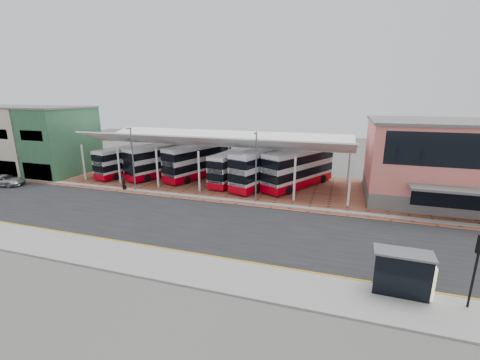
# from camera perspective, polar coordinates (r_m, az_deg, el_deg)

# --- Properties ---
(ground) EXTENTS (140.00, 140.00, 0.00)m
(ground) POSITION_cam_1_polar(r_m,az_deg,el_deg) (31.66, -3.77, -7.32)
(ground) COLOR #494B45
(road) EXTENTS (120.00, 14.00, 0.02)m
(road) POSITION_cam_1_polar(r_m,az_deg,el_deg) (30.81, -4.46, -7.97)
(road) COLOR black
(road) RESTS_ON ground
(forecourt) EXTENTS (72.00, 16.00, 0.06)m
(forecourt) POSITION_cam_1_polar(r_m,az_deg,el_deg) (42.87, 5.13, -1.29)
(forecourt) COLOR brown
(forecourt) RESTS_ON ground
(sidewalk) EXTENTS (120.00, 4.00, 0.14)m
(sidewalk) POSITION_cam_1_polar(r_m,az_deg,el_deg) (24.35, -11.84, -14.71)
(sidewalk) COLOR gray
(sidewalk) RESTS_ON ground
(north_kerb) EXTENTS (120.00, 0.80, 0.14)m
(north_kerb) POSITION_cam_1_polar(r_m,az_deg,el_deg) (37.10, -0.25, -3.77)
(north_kerb) COLOR gray
(north_kerb) RESTS_ON ground
(yellow_line_near) EXTENTS (120.00, 0.12, 0.01)m
(yellow_line_near) POSITION_cam_1_polar(r_m,az_deg,el_deg) (25.89, -9.61, -12.79)
(yellow_line_near) COLOR #E59B01
(yellow_line_near) RESTS_ON road
(yellow_line_far) EXTENTS (120.00, 0.12, 0.01)m
(yellow_line_far) POSITION_cam_1_polar(r_m,az_deg,el_deg) (26.13, -9.30, -12.51)
(yellow_line_far) COLOR #E59B01
(yellow_line_far) RESTS_ON road
(canopy) EXTENTS (37.00, 11.63, 7.07)m
(canopy) POSITION_cam_1_polar(r_m,az_deg,el_deg) (44.90, -4.49, 7.00)
(canopy) COLOR white
(canopy) RESTS_ON ground
(terminal) EXTENTS (18.40, 14.40, 9.25)m
(terminal) POSITION_cam_1_polar(r_m,az_deg,el_deg) (43.46, 33.73, 2.72)
(terminal) COLOR #5E5B59
(terminal) RESTS_ON ground
(shop_green) EXTENTS (6.40, 10.20, 10.22)m
(shop_green) POSITION_cam_1_polar(r_m,az_deg,el_deg) (56.39, -29.07, 6.10)
(shop_green) COLOR #346541
(shop_green) RESTS_ON ground
(shop_cream) EXTENTS (6.40, 10.20, 10.22)m
(shop_cream) POSITION_cam_1_polar(r_m,az_deg,el_deg) (61.27, -33.27, 6.10)
(shop_cream) COLOR beige
(shop_cream) RESTS_ON ground
(shop_brick) EXTENTS (6.40, 10.20, 10.22)m
(shop_brick) POSITION_cam_1_polar(r_m,az_deg,el_deg) (66.43, -36.84, 6.07)
(shop_brick) COLOR brown
(shop_brick) RESTS_ON ground
(lamp_west) EXTENTS (0.16, 0.90, 8.07)m
(lamp_west) POSITION_cam_1_polar(r_m,az_deg,el_deg) (42.43, -18.54, 3.83)
(lamp_west) COLOR slate
(lamp_west) RESTS_ON ground
(lamp_east) EXTENTS (0.16, 0.90, 8.07)m
(lamp_east) POSITION_cam_1_polar(r_m,az_deg,el_deg) (35.46, 2.86, 2.52)
(lamp_east) COLOR slate
(lamp_east) RESTS_ON ground
(bus_0) EXTENTS (4.55, 10.67, 4.29)m
(bus_0) POSITION_cam_1_polar(r_m,az_deg,el_deg) (52.05, -19.43, 3.26)
(bus_0) COLOR silver
(bus_0) RESTS_ON forecourt
(bus_1) EXTENTS (6.60, 11.66, 4.73)m
(bus_1) POSITION_cam_1_polar(r_m,az_deg,el_deg) (49.68, -13.73, 3.43)
(bus_1) COLOR silver
(bus_1) RESTS_ON forecourt
(bus_2) EXTENTS (6.54, 12.08, 4.88)m
(bus_2) POSITION_cam_1_polar(r_m,az_deg,el_deg) (47.74, -7.32, 3.37)
(bus_2) COLOR silver
(bus_2) RESTS_ON forecourt
(bus_3) EXTENTS (3.80, 10.76, 4.34)m
(bus_3) POSITION_cam_1_polar(r_m,az_deg,el_deg) (44.76, -1.18, 2.35)
(bus_3) COLOR silver
(bus_3) RESTS_ON forecourt
(bus_4) EXTENTS (6.34, 12.30, 4.96)m
(bus_4) POSITION_cam_1_polar(r_m,az_deg,el_deg) (43.10, 4.15, 2.24)
(bus_4) COLOR silver
(bus_4) RESTS_ON forecourt
(bus_5) EXTENTS (8.15, 11.99, 4.99)m
(bus_5) POSITION_cam_1_polar(r_m,az_deg,el_deg) (43.13, 10.42, 2.06)
(bus_5) COLOR silver
(bus_5) RESTS_ON forecourt
(silver_car) EXTENTS (5.52, 3.40, 1.43)m
(silver_car) POSITION_cam_1_polar(r_m,az_deg,el_deg) (53.83, -36.32, -0.06)
(silver_car) COLOR #ADAEB4
(silver_car) RESTS_ON road
(pedestrian) EXTENTS (0.45, 0.63, 1.63)m
(pedestrian) POSITION_cam_1_polar(r_m,az_deg,el_deg) (45.40, -19.99, -0.12)
(pedestrian) COLOR black
(pedestrian) RESTS_ON forecourt
(suitcase) EXTENTS (0.38, 0.27, 0.66)m
(suitcase) POSITION_cam_1_polar(r_m,az_deg,el_deg) (43.97, -19.86, -1.25)
(suitcase) COLOR black
(suitcase) RESTS_ON forecourt
(bus_shelter) EXTENTS (3.47, 1.67, 2.74)m
(bus_shelter) POSITION_cam_1_polar(r_m,az_deg,el_deg) (22.21, 27.70, -14.09)
(bus_shelter) COLOR black
(bus_shelter) RESTS_ON sidewalk
(traffic_signal_west) EXTENTS (0.33, 0.27, 4.48)m
(traffic_signal_west) POSITION_cam_1_polar(r_m,az_deg,el_deg) (22.51, 36.53, -11.39)
(traffic_signal_west) COLOR black
(traffic_signal_west) RESTS_ON sidewalk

